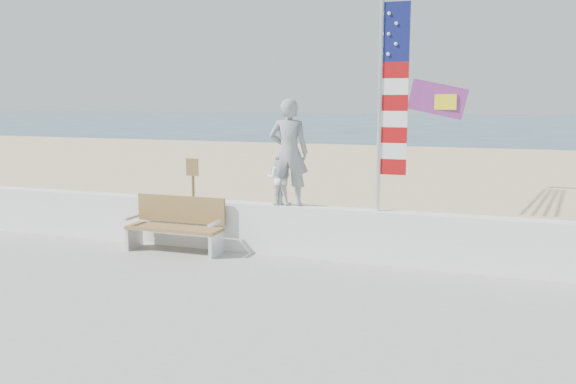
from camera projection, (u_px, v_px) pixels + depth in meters
name	position (u px, v px, depth m)	size (l,w,h in m)	color
ground	(236.00, 296.00, 9.22)	(220.00, 220.00, 0.00)	#314E63
sand	(365.00, 200.00, 17.60)	(90.00, 40.00, 0.08)	#CCB988
seawall	(281.00, 229.00, 10.99)	(30.00, 0.35, 0.90)	white
adult	(289.00, 152.00, 10.73)	(0.69, 0.45, 1.89)	gray
child	(279.00, 178.00, 10.86)	(0.46, 0.36, 0.95)	white
bench	(176.00, 224.00, 11.18)	(1.80, 0.57, 1.00)	olive
flag	(388.00, 97.00, 10.01)	(0.50, 0.08, 3.50)	silver
parafoil_kite	(439.00, 100.00, 11.01)	(1.10, 0.35, 0.74)	red
sign	(193.00, 183.00, 14.69)	(0.32, 0.07, 1.46)	brown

